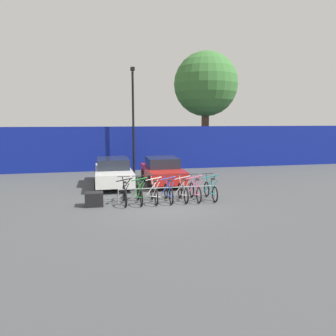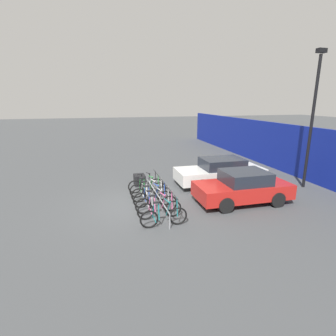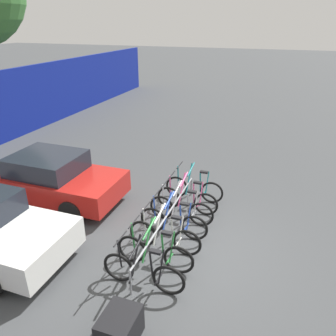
% 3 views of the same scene
% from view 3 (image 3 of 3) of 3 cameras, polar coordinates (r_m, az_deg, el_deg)
% --- Properties ---
extents(ground_plane, '(120.00, 120.00, 0.00)m').
position_cam_3_polar(ground_plane, '(7.76, 3.83, -13.76)').
color(ground_plane, '#424447').
extents(bike_rack, '(4.20, 0.04, 0.57)m').
position_cam_3_polar(bike_rack, '(7.93, -0.06, -8.43)').
color(bike_rack, gray).
rests_on(bike_rack, ground).
extents(bicycle_black, '(0.68, 1.71, 1.05)m').
position_cam_3_polar(bicycle_black, '(6.61, -4.40, -17.57)').
color(bicycle_black, black).
rests_on(bicycle_black, ground).
extents(bicycle_green, '(0.68, 1.71, 1.05)m').
position_cam_3_polar(bicycle_green, '(7.03, -2.34, -14.48)').
color(bicycle_green, black).
rests_on(bicycle_green, ground).
extents(bicycle_white, '(0.68, 1.71, 1.05)m').
position_cam_3_polar(bicycle_white, '(7.47, -0.61, -11.80)').
color(bicycle_white, black).
rests_on(bicycle_white, ground).
extents(bicycle_blue, '(0.68, 1.71, 1.05)m').
position_cam_3_polar(bicycle_blue, '(7.94, 0.93, -9.37)').
color(bicycle_blue, black).
rests_on(bicycle_blue, ground).
extents(bicycle_silver, '(0.68, 1.71, 1.05)m').
position_cam_3_polar(bicycle_silver, '(8.44, 2.29, -7.18)').
color(bicycle_silver, black).
rests_on(bicycle_silver, ground).
extents(bicycle_pink, '(0.68, 1.71, 1.05)m').
position_cam_3_polar(bicycle_pink, '(8.88, 3.34, -5.47)').
color(bicycle_pink, black).
rests_on(bicycle_pink, ground).
extents(bicycle_teal, '(0.68, 1.71, 1.05)m').
position_cam_3_polar(bicycle_teal, '(9.46, 4.54, -3.52)').
color(bicycle_teal, black).
rests_on(bicycle_teal, ground).
extents(car_red, '(1.91, 4.04, 1.40)m').
position_cam_3_polar(car_red, '(9.88, -19.63, -1.67)').
color(car_red, red).
rests_on(car_red, ground).
extents(cargo_crate, '(0.70, 0.56, 0.55)m').
position_cam_3_polar(cargo_crate, '(5.90, -8.38, -25.88)').
color(cargo_crate, black).
rests_on(cargo_crate, ground).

